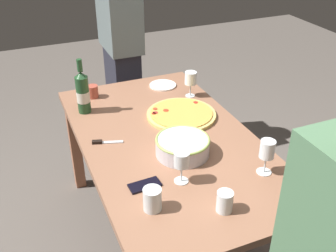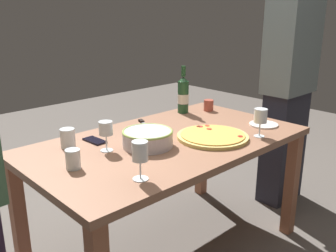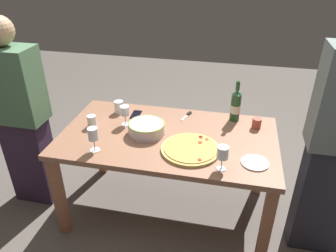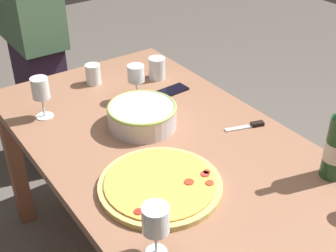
% 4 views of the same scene
% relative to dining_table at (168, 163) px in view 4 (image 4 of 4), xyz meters
% --- Properties ---
extents(dining_table, '(1.60, 0.90, 0.75)m').
position_rel_dining_table_xyz_m(dining_table, '(0.00, 0.00, 0.00)').
color(dining_table, '#906148').
rests_on(dining_table, ground).
extents(pizza, '(0.41, 0.41, 0.03)m').
position_rel_dining_table_xyz_m(pizza, '(0.19, -0.17, 0.11)').
color(pizza, '#D2B964').
rests_on(pizza, dining_table).
extents(serving_bowl, '(0.27, 0.27, 0.09)m').
position_rel_dining_table_xyz_m(serving_bowl, '(-0.16, -0.01, 0.14)').
color(serving_bowl, silver).
rests_on(serving_bowl, dining_table).
extents(wine_glass_near_pizza, '(0.07, 0.07, 0.16)m').
position_rel_dining_table_xyz_m(wine_glass_near_pizza, '(-0.36, 0.09, 0.21)').
color(wine_glass_near_pizza, white).
rests_on(wine_glass_near_pizza, dining_table).
extents(wine_glass_by_bottle, '(0.08, 0.08, 0.17)m').
position_rel_dining_table_xyz_m(wine_glass_by_bottle, '(0.42, -0.33, 0.21)').
color(wine_glass_by_bottle, white).
rests_on(wine_glass_by_bottle, dining_table).
extents(wine_glass_far_left, '(0.07, 0.07, 0.18)m').
position_rel_dining_table_xyz_m(wine_glass_far_left, '(-0.45, -0.30, 0.22)').
color(wine_glass_far_left, white).
rests_on(wine_glass_far_left, dining_table).
extents(cup_amber, '(0.08, 0.08, 0.10)m').
position_rel_dining_table_xyz_m(cup_amber, '(-0.48, 0.27, 0.14)').
color(cup_amber, white).
rests_on(cup_amber, dining_table).
extents(cup_spare, '(0.07, 0.07, 0.09)m').
position_rel_dining_table_xyz_m(cup_spare, '(-0.60, 0.00, 0.14)').
color(cup_spare, white).
rests_on(cup_spare, dining_table).
extents(cell_phone, '(0.08, 0.15, 0.01)m').
position_rel_dining_table_xyz_m(cell_phone, '(-0.33, 0.25, 0.10)').
color(cell_phone, black).
rests_on(cell_phone, dining_table).
extents(pizza_knife, '(0.07, 0.16, 0.02)m').
position_rel_dining_table_xyz_m(pizza_knife, '(0.09, 0.33, 0.10)').
color(pizza_knife, silver).
rests_on(pizza_knife, dining_table).
extents(person_host, '(0.41, 0.24, 1.58)m').
position_rel_dining_table_xyz_m(person_host, '(-1.17, -0.07, 0.14)').
color(person_host, '#342138').
rests_on(person_host, ground).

